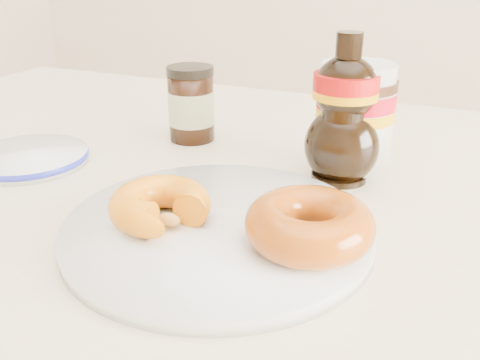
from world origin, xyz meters
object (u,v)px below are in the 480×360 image
at_px(dining_table, 263,273).
at_px(nutella_jar, 355,114).
at_px(syrup_bottle, 344,109).
at_px(donut_bitten, 160,205).
at_px(plate, 218,228).
at_px(donut_whole, 309,224).
at_px(dark_jar, 191,105).
at_px(blue_rim_saucer, 29,157).

distance_m(dining_table, nutella_jar, 0.21).
bearing_deg(syrup_bottle, donut_bitten, -121.29).
xyz_separation_m(dining_table, plate, (-0.02, -0.08, 0.09)).
xyz_separation_m(dining_table, donut_bitten, (-0.06, -0.10, 0.11)).
height_order(dining_table, syrup_bottle, syrup_bottle).
bearing_deg(donut_whole, donut_bitten, -174.66).
xyz_separation_m(donut_bitten, dark_jar, (-0.10, 0.25, 0.02)).
height_order(dining_table, donut_whole, donut_whole).
bearing_deg(dining_table, dark_jar, 137.52).
bearing_deg(donut_whole, nutella_jar, 93.28).
distance_m(dining_table, blue_rim_saucer, 0.32).
bearing_deg(plate, blue_rim_saucer, 166.36).
xyz_separation_m(donut_whole, nutella_jar, (-0.01, 0.21, 0.03)).
bearing_deg(dining_table, donut_whole, -49.86).
relative_size(dining_table, syrup_bottle, 8.67).
bearing_deg(nutella_jar, dining_table, -114.82).
xyz_separation_m(donut_bitten, donut_whole, (0.13, 0.01, 0.00)).
bearing_deg(dark_jar, dining_table, -42.48).
distance_m(donut_bitten, syrup_bottle, 0.23).
distance_m(plate, blue_rim_saucer, 0.29).
bearing_deg(plate, nutella_jar, 70.20).
height_order(syrup_bottle, dark_jar, syrup_bottle).
bearing_deg(donut_whole, syrup_bottle, 95.55).
bearing_deg(nutella_jar, donut_bitten, -118.49).
xyz_separation_m(plate, donut_whole, (0.09, -0.01, 0.03)).
distance_m(donut_bitten, donut_whole, 0.13).
relative_size(plate, blue_rim_saucer, 1.96).
distance_m(plate, syrup_bottle, 0.20).
relative_size(dining_table, plate, 5.03).
bearing_deg(blue_rim_saucer, donut_bitten, -20.22).
height_order(donut_bitten, dark_jar, dark_jar).
bearing_deg(syrup_bottle, donut_whole, -84.45).
bearing_deg(nutella_jar, donut_whole, -86.72).
bearing_deg(plate, syrup_bottle, 68.32).
xyz_separation_m(plate, blue_rim_saucer, (-0.29, 0.07, 0.00)).
bearing_deg(donut_whole, dining_table, 130.14).
distance_m(syrup_bottle, dark_jar, 0.23).
height_order(nutella_jar, dark_jar, nutella_jar).
xyz_separation_m(donut_whole, syrup_bottle, (-0.02, 0.18, 0.05)).
bearing_deg(blue_rim_saucer, dark_jar, 48.68).
relative_size(nutella_jar, blue_rim_saucer, 0.88).
distance_m(nutella_jar, syrup_bottle, 0.04).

